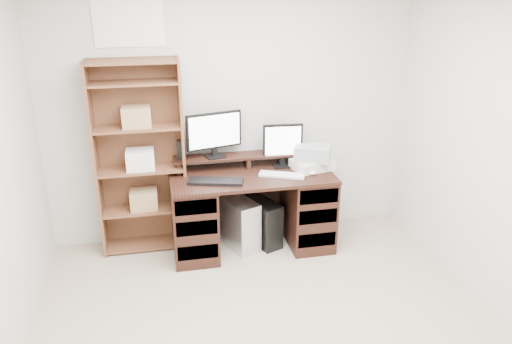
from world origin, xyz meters
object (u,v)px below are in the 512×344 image
object	(u,v)px
monitor_wide	(214,132)
tower_silver	(238,222)
desk	(251,209)
bookshelf	(140,157)
printer	(312,164)
monitor_small	(283,144)
tower_black	(262,222)

from	to	relation	value
monitor_wide	tower_silver	distance (m)	0.90
desk	bookshelf	world-z (taller)	bookshelf
monitor_wide	bookshelf	distance (m)	0.71
printer	monitor_wide	bearing A→B (deg)	153.46
desk	bookshelf	bearing A→B (deg)	167.91
desk	monitor_wide	xyz separation A→B (m)	(-0.31, 0.21, 0.72)
monitor_small	printer	distance (m)	0.34
tower_silver	printer	bearing A→B (deg)	-23.57
monitor_small	tower_silver	xyz separation A→B (m)	(-0.46, -0.11, -0.73)
monitor_small	tower_black	distance (m)	0.79
desk	monitor_small	xyz separation A→B (m)	(0.33, 0.15, 0.59)
printer	tower_silver	bearing A→B (deg)	164.22
desk	printer	world-z (taller)	printer
desk	printer	bearing A→B (deg)	1.05
monitor_wide	tower_silver	xyz separation A→B (m)	(0.18, -0.18, -0.86)
printer	monitor_small	bearing A→B (deg)	138.10
monitor_small	tower_black	xyz separation A→B (m)	(-0.22, -0.11, -0.75)
bookshelf	tower_black	bearing A→B (deg)	-8.91
monitor_wide	tower_black	world-z (taller)	monitor_wide
monitor_wide	monitor_small	xyz separation A→B (m)	(0.64, -0.06, -0.13)
monitor_small	bookshelf	xyz separation A→B (m)	(-1.33, 0.07, -0.06)
tower_silver	monitor_small	bearing A→B (deg)	-8.02
monitor_small	printer	bearing A→B (deg)	-23.65
desk	tower_black	distance (m)	0.21
bookshelf	desk	bearing A→B (deg)	-12.09
monitor_wide	desk	bearing A→B (deg)	-48.50
tower_silver	bookshelf	world-z (taller)	bookshelf
printer	bookshelf	xyz separation A→B (m)	(-1.58, 0.20, 0.12)
bookshelf	tower_silver	bearing A→B (deg)	-11.77
desk	bookshelf	size ratio (longest dim) A/B	0.83
desk	tower_silver	bearing A→B (deg)	165.76
printer	tower_black	distance (m)	0.74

